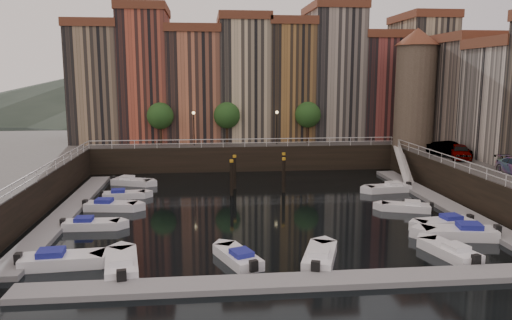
{
  "coord_description": "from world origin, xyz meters",
  "views": [
    {
      "loc": [
        -4.7,
        -42.45,
        11.31
      ],
      "look_at": [
        0.09,
        4.0,
        3.43
      ],
      "focal_mm": 35.0,
      "sensor_mm": 36.0,
      "label": 1
    }
  ],
  "objects": [
    {
      "name": "boat_right_2",
      "position": [
        12.31,
        -2.9,
        0.33
      ],
      "size": [
        4.3,
        2.75,
        0.97
      ],
      "rotation": [
        0.0,
        0.0,
        2.81
      ],
      "color": "white",
      "rests_on": "ground"
    },
    {
      "name": "mooring_pilings",
      "position": [
        0.58,
        6.0,
        1.65
      ],
      "size": [
        5.99,
        4.15,
        3.78
      ],
      "color": "black",
      "rests_on": "ground"
    },
    {
      "name": "boat_left_3",
      "position": [
        -12.45,
        4.16,
        0.32
      ],
      "size": [
        4.16,
        1.85,
        0.94
      ],
      "rotation": [
        0.0,
        0.0,
        0.1
      ],
      "color": "white",
      "rests_on": "ground"
    },
    {
      "name": "boat_near_2",
      "position": [
        2.19,
        -13.86,
        0.37
      ],
      "size": [
        3.14,
        4.89,
        1.1
      ],
      "rotation": [
        0.0,
        0.0,
        1.23
      ],
      "color": "white",
      "rests_on": "ground"
    },
    {
      "name": "mountains",
      "position": [
        1.72,
        110.0,
        7.92
      ],
      "size": [
        145.0,
        100.0,
        18.0
      ],
      "color": "#2D382D",
      "rests_on": "ground"
    },
    {
      "name": "boat_right_3",
      "position": [
        13.37,
        4.13,
        0.35
      ],
      "size": [
        4.65,
        2.16,
        1.05
      ],
      "rotation": [
        0.0,
        0.0,
        3.26
      ],
      "color": "white",
      "rests_on": "ground"
    },
    {
      "name": "ground",
      "position": [
        0.0,
        0.0,
        0.0
      ],
      "size": [
        200.0,
        200.0,
        0.0
      ],
      "primitive_type": "plane",
      "color": "black",
      "rests_on": "ground"
    },
    {
      "name": "far_terrace",
      "position": [
        3.31,
        23.5,
        10.95
      ],
      "size": [
        48.7,
        10.3,
        17.5
      ],
      "color": "#957B5F",
      "rests_on": "quay_far"
    },
    {
      "name": "boat_left_2",
      "position": [
        -12.91,
        -0.02,
        0.35
      ],
      "size": [
        4.67,
        2.23,
        1.05
      ],
      "rotation": [
        0.0,
        0.0,
        -0.14
      ],
      "color": "white",
      "rests_on": "ground"
    },
    {
      "name": "dock_right",
      "position": [
        16.2,
        -1.0,
        0.17
      ],
      "size": [
        2.0,
        28.0,
        0.35
      ],
      "primitive_type": "cube",
      "color": "gray",
      "rests_on": "ground"
    },
    {
      "name": "boat_right_1",
      "position": [
        13.27,
        -7.79,
        0.35
      ],
      "size": [
        4.65,
        2.2,
        1.05
      ],
      "rotation": [
        0.0,
        0.0,
        3.27
      ],
      "color": "white",
      "rests_on": "ground"
    },
    {
      "name": "boat_left_0",
      "position": [
        -13.46,
        -12.88,
        0.39
      ],
      "size": [
        5.16,
        2.19,
        1.17
      ],
      "rotation": [
        0.0,
        0.0,
        0.07
      ],
      "color": "white",
      "rests_on": "ground"
    },
    {
      "name": "gangway",
      "position": [
        17.1,
        10.0,
        1.92
      ],
      "size": [
        2.78,
        8.32,
        3.73
      ],
      "color": "white",
      "rests_on": "ground"
    },
    {
      "name": "car_a",
      "position": [
        20.61,
        4.41,
        3.76
      ],
      "size": [
        3.07,
        4.79,
        1.52
      ],
      "primitive_type": "imported",
      "rotation": [
        0.0,
        0.0,
        -0.31
      ],
      "color": "gray",
      "rests_on": "quay_right"
    },
    {
      "name": "street_lamps",
      "position": [
        -1.0,
        17.2,
        5.9
      ],
      "size": [
        10.36,
        0.36,
        4.18
      ],
      "color": "black",
      "rests_on": "quay_far"
    },
    {
      "name": "quay_far",
      "position": [
        0.0,
        26.0,
        1.5
      ],
      "size": [
        80.0,
        20.0,
        3.0
      ],
      "primitive_type": "cube",
      "color": "black",
      "rests_on": "ground"
    },
    {
      "name": "railings",
      "position": [
        0.0,
        4.88,
        3.79
      ],
      "size": [
        36.08,
        34.04,
        0.52
      ],
      "color": "white",
      "rests_on": "ground"
    },
    {
      "name": "boat_near_0",
      "position": [
        -9.7,
        -13.95,
        0.39
      ],
      "size": [
        2.54,
        5.11,
        1.15
      ],
      "rotation": [
        0.0,
        0.0,
        1.73
      ],
      "color": "white",
      "rests_on": "ground"
    },
    {
      "name": "boat_left_4",
      "position": [
        -12.53,
        9.97,
        0.34
      ],
      "size": [
        4.49,
        2.9,
        1.01
      ],
      "rotation": [
        0.0,
        0.0,
        -0.34
      ],
      "color": "white",
      "rests_on": "ground"
    },
    {
      "name": "boat_near_1",
      "position": [
        -2.79,
        -13.37,
        0.34
      ],
      "size": [
        3.01,
        4.48,
        1.01
      ],
      "rotation": [
        0.0,
        0.0,
        1.95
      ],
      "color": "white",
      "rests_on": "ground"
    },
    {
      "name": "car_b",
      "position": [
        20.15,
        5.75,
        3.78
      ],
      "size": [
        3.14,
        5.04,
        1.57
      ],
      "primitive_type": "imported",
      "rotation": [
        0.0,
        0.0,
        0.34
      ],
      "color": "gray",
      "rests_on": "quay_right"
    },
    {
      "name": "boat_near_3",
      "position": [
        10.65,
        -13.73,
        0.35
      ],
      "size": [
        2.67,
        4.67,
        1.05
      ],
      "rotation": [
        0.0,
        0.0,
        1.82
      ],
      "color": "white",
      "rests_on": "ground"
    },
    {
      "name": "dock_left",
      "position": [
        -16.2,
        -1.0,
        0.17
      ],
      "size": [
        2.0,
        28.0,
        0.35
      ],
      "primitive_type": "cube",
      "color": "gray",
      "rests_on": "ground"
    },
    {
      "name": "dock_near",
      "position": [
        0.0,
        -17.0,
        0.17
      ],
      "size": [
        30.0,
        2.0,
        0.35
      ],
      "primitive_type": "cube",
      "color": "gray",
      "rests_on": "ground"
    },
    {
      "name": "boat_right_0",
      "position": [
        13.15,
        -10.34,
        0.41
      ],
      "size": [
        5.42,
        2.8,
        1.21
      ],
      "rotation": [
        0.0,
        0.0,
        2.96
      ],
      "color": "white",
      "rests_on": "ground"
    },
    {
      "name": "corner_tower",
      "position": [
        20.0,
        14.5,
        10.19
      ],
      "size": [
        5.2,
        5.2,
        13.8
      ],
      "color": "#6B5B4C",
      "rests_on": "quay_right"
    },
    {
      "name": "boat_left_1",
      "position": [
        -13.39,
        -5.3,
        0.33
      ],
      "size": [
        4.3,
        1.65,
        0.98
      ],
      "rotation": [
        0.0,
        0.0,
        -0.02
      ],
      "color": "white",
      "rests_on": "ground"
    },
    {
      "name": "promenade_trees",
      "position": [
        -1.33,
        18.2,
        6.58
      ],
      "size": [
        21.2,
        3.2,
        5.2
      ],
      "color": "black",
      "rests_on": "quay_far"
    }
  ]
}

